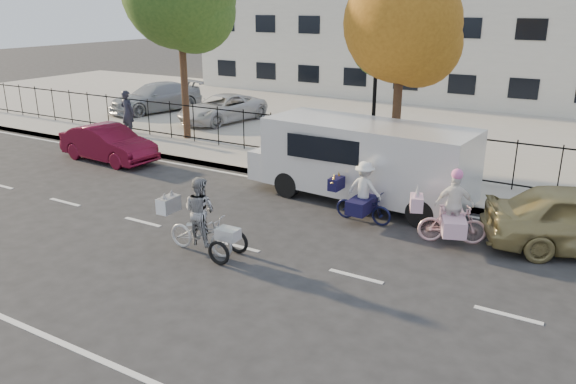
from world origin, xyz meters
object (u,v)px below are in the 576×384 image
Objects in this scene: lot_car_a at (156,97)px; white_van at (363,159)px; lamppost at (375,80)px; unicorn_bike at (452,216)px; lot_car_b at (222,108)px; bull_bike at (363,198)px; red_sedan at (108,143)px; zebra_trike at (201,224)px; pedestrian at (128,113)px.

white_van is at bearing -10.92° from lot_car_a.
white_van is (0.70, -2.39, -1.86)m from lamppost.
lot_car_b is (-12.80, 8.21, 0.09)m from unicorn_bike.
red_sedan is (-10.16, 0.86, -0.00)m from bull_bike.
lamppost is 6.02m from unicorn_bike.
red_sedan is at bearing 64.72° from unicorn_bike.
unicorn_bike is (3.69, -4.08, -2.44)m from lamppost.
zebra_trike is 4.32m from bull_bike.
zebra_trike reaches higher than bull_bike.
white_van is 11.82m from pedestrian.
pedestrian is (-11.58, 2.39, -0.18)m from white_van.
white_van is at bearing -20.03° from zebra_trike.
lot_car_b is at bearing 9.47° from lot_car_a.
white_van is at bearing -24.31° from lot_car_b.
lamppost is 2.09× the size of zebra_trike.
pedestrian is 5.32m from lot_car_a.
white_van is 3.53× the size of pedestrian.
lot_car_a is (-2.73, 4.56, -0.22)m from pedestrian.
red_sedan is (-8.80, -3.00, -2.47)m from lamppost.
zebra_trike is 0.47× the size of lot_car_b.
bull_bike is 0.94× the size of pedestrian.
unicorn_bike is 0.28× the size of white_van.
white_van is 15.92m from lot_car_a.
zebra_trike is 8.97m from red_sedan.
lot_car_a is 1.10× the size of lot_car_b.
lot_car_b is at bearing 6.18° from red_sedan.
lamppost is 2.51× the size of bull_bike.
white_van reaches higher than lot_car_a.
bull_bike is (1.36, -3.86, -2.47)m from lamppost.
lot_car_a is (-4.81, 7.56, 0.22)m from red_sedan.
unicorn_bike is at bearing -93.16° from bull_bike.
white_van is 1.46× the size of lot_car_b.
zebra_trike is 5.79m from unicorn_bike.
zebra_trike is 0.32× the size of white_van.
lot_car_b is (-0.31, 7.13, 0.13)m from red_sedan.
zebra_trike is at bearing -97.75° from lamppost.
zebra_trike is 0.42× the size of lot_car_a.
red_sedan is (-7.79, 4.46, -0.05)m from zebra_trike.
red_sedan is 2.10× the size of pedestrian.
zebra_trike is 12.37m from pedestrian.
lot_car_b is (-9.11, 4.13, -2.34)m from lamppost.
bull_bike is 10.20m from red_sedan.
zebra_trike is at bearing -116.12° from red_sedan.
bull_bike is 0.35× the size of lot_car_a.
pedestrian is at bearing 172.81° from white_van.
bull_bike is at bearing -70.54° from lamppost.
lot_car_a is at bearing 43.11° from unicorn_bike.
bull_bike is (-2.32, 0.22, -0.03)m from unicorn_bike.
unicorn_bike reaches higher than zebra_trike.
unicorn_bike reaches higher than bull_bike.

